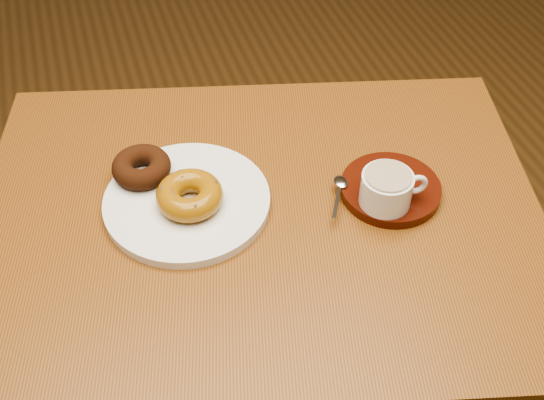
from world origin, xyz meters
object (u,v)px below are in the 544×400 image
object	(u,v)px
donut_plate	(187,201)
coffee_cup	(387,188)
cafe_table	(261,265)
saucer	(390,189)

from	to	relation	value
donut_plate	coffee_cup	world-z (taller)	coffee_cup
cafe_table	saucer	bearing A→B (deg)	8.17
coffee_cup	donut_plate	bearing A→B (deg)	168.99
cafe_table	donut_plate	bearing A→B (deg)	169.38
donut_plate	saucer	distance (m)	0.32
donut_plate	saucer	xyz separation A→B (m)	(0.31, -0.07, 0.00)
cafe_table	coffee_cup	distance (m)	0.26
cafe_table	saucer	size ratio (longest dim) A/B	6.41
saucer	coffee_cup	world-z (taller)	coffee_cup
saucer	coffee_cup	xyz separation A→B (m)	(-0.02, -0.03, 0.04)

